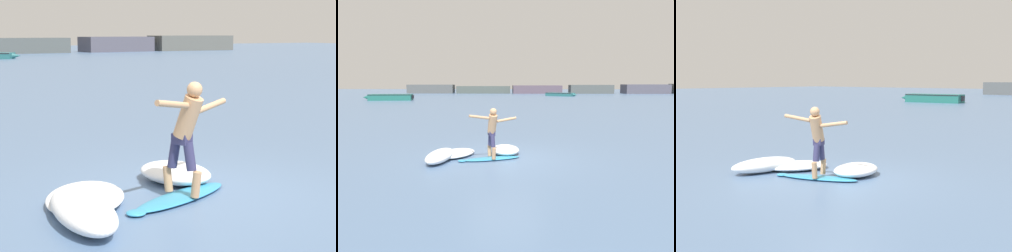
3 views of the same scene
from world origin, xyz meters
The scene contains 7 objects.
ground_plane centered at (0.00, 0.00, 0.00)m, with size 200.00×200.00×0.00m, color slate.
rock_jetty_breakwater centered at (14.56, 62.00, 0.95)m, with size 70.24×5.17×2.10m.
surfboard centered at (-0.49, -0.15, 0.04)m, with size 2.17×1.19×0.21m.
surfer centered at (-0.42, -0.23, 1.09)m, with size 1.55×0.87×1.72m.
wave_foam_at_tail centered at (-2.18, -0.44, 0.19)m, with size 0.95×2.01×0.38m.
wave_foam_at_nose centered at (-1.82, 0.35, 0.10)m, with size 1.82×2.06×0.20m.
wave_foam_beside centered at (-0.03, 0.76, 0.16)m, with size 1.23×1.55×0.32m.
Camera 1 is at (-4.81, -7.10, 2.49)m, focal length 60.00 mm.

